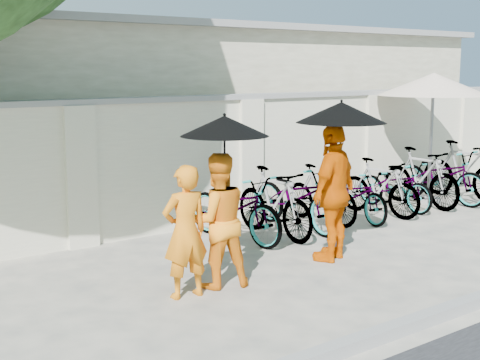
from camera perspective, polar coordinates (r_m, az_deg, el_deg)
ground at (r=7.76m, az=3.10°, el=-9.31°), size 80.00×80.00×0.00m
kerb at (r=6.62m, az=12.86°, el=-12.41°), size 40.00×0.16×0.12m
compound_wall at (r=10.62m, az=-3.86°, el=1.37°), size 20.00×0.30×2.00m
building_behind at (r=14.33m, az=-8.90°, el=5.81°), size 14.00×6.00×3.20m
monk_left at (r=7.33m, az=-4.70°, el=-4.43°), size 0.57×0.39×1.48m
monk_center at (r=7.66m, az=-1.95°, el=-3.48°), size 0.89×0.78×1.56m
parasol_center at (r=7.46m, az=-1.33°, el=4.63°), size 1.00×1.00×1.10m
monk_right at (r=8.80m, az=8.01°, el=-1.04°), size 1.15×0.79×1.81m
parasol_right at (r=8.63m, az=8.64°, el=5.72°), size 1.16×1.16×1.06m
patio_umbrella at (r=12.87m, az=16.18°, el=7.73°), size 2.15×2.15×2.42m
bike_0 at (r=9.74m, az=-0.40°, el=-2.36°), size 0.87×1.95×0.99m
bike_1 at (r=9.97m, az=2.92°, el=-1.94°), size 0.52×1.75×1.05m
bike_2 at (r=10.47m, az=4.88°, el=-1.44°), size 0.69×1.96×1.03m
bike_3 at (r=10.94m, az=6.91°, el=-1.23°), size 0.50×1.59×0.95m
bike_4 at (r=11.23m, az=9.79°, el=-1.26°), size 0.78×1.69×0.86m
bike_5 at (r=11.66m, az=11.79°, el=-0.62°), size 0.65×1.67×0.98m
bike_6 at (r=12.22m, az=13.08°, el=-0.47°), size 0.58×1.65×0.87m
bike_7 at (r=12.60m, az=15.17°, el=0.22°), size 0.61×1.81×1.07m
bike_8 at (r=13.08m, az=16.79°, el=0.34°), size 0.79×1.96×1.01m
bike_9 at (r=13.51m, az=18.51°, el=0.77°), size 0.56×1.87×1.12m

